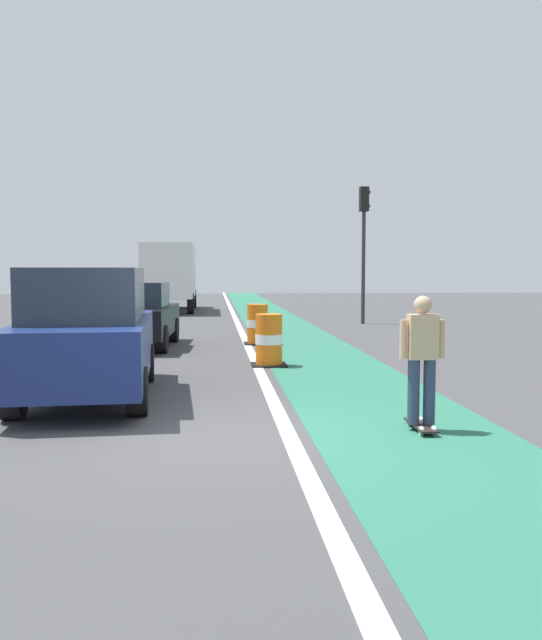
% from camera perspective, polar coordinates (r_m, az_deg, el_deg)
% --- Properties ---
extents(ground_plane, '(100.00, 100.00, 0.00)m').
position_cam_1_polar(ground_plane, '(8.22, -4.91, -9.83)').
color(ground_plane, '#424244').
extents(bike_lane_strip, '(2.50, 80.00, 0.01)m').
position_cam_1_polar(bike_lane_strip, '(20.21, 1.87, -1.39)').
color(bike_lane_strip, '#286B51').
rests_on(bike_lane_strip, ground).
extents(lane_divider_stripe, '(0.20, 80.00, 0.01)m').
position_cam_1_polar(lane_divider_stripe, '(20.09, -2.38, -1.43)').
color(lane_divider_stripe, silver).
rests_on(lane_divider_stripe, ground).
extents(skateboarder_on_lane, '(0.57, 0.80, 1.69)m').
position_cam_1_polar(skateboarder_on_lane, '(8.46, 12.83, -3.22)').
color(skateboarder_on_lane, black).
rests_on(skateboarder_on_lane, ground).
extents(parked_suv_nearest, '(2.13, 4.70, 2.04)m').
position_cam_1_polar(parked_suv_nearest, '(10.75, -15.46, -1.02)').
color(parked_suv_nearest, navy).
rests_on(parked_suv_nearest, ground).
extents(parked_sedan_second, '(2.08, 4.19, 1.70)m').
position_cam_1_polar(parked_sedan_second, '(17.55, -11.59, 0.38)').
color(parked_sedan_second, black).
rests_on(parked_sedan_second, ground).
extents(traffic_barrel_front, '(0.73, 0.73, 1.09)m').
position_cam_1_polar(traffic_barrel_front, '(13.90, -0.20, -1.78)').
color(traffic_barrel_front, orange).
rests_on(traffic_barrel_front, ground).
extents(traffic_barrel_mid, '(0.73, 0.73, 1.09)m').
position_cam_1_polar(traffic_barrel_mid, '(17.97, -1.18, -0.41)').
color(traffic_barrel_mid, orange).
rests_on(traffic_barrel_mid, ground).
extents(delivery_truck_down_block, '(2.39, 7.61, 3.23)m').
position_cam_1_polar(delivery_truck_down_block, '(33.06, -8.63, 3.96)').
color(delivery_truck_down_block, silver).
rests_on(delivery_truck_down_block, ground).
extents(traffic_light_corner, '(0.41, 0.32, 5.10)m').
position_cam_1_polar(traffic_light_corner, '(25.17, 7.98, 7.65)').
color(traffic_light_corner, '#2D2D2D').
rests_on(traffic_light_corner, ground).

